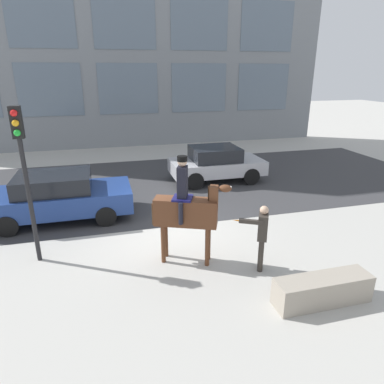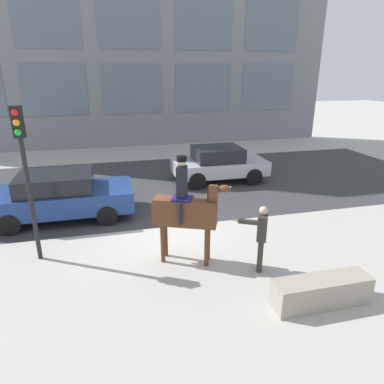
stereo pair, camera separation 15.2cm
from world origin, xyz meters
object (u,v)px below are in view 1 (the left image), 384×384
pedestrian_bystander (262,233)px  street_car_near_lane (58,196)px  mounted_horse_lead (187,209)px  planter_ledge (322,290)px  street_car_far_lane (216,163)px  traffic_light (23,162)px

pedestrian_bystander → street_car_near_lane: size_ratio=0.37×
mounted_horse_lead → street_car_near_lane: bearing=156.0°
planter_ledge → street_car_far_lane: bearing=86.3°
mounted_horse_lead → street_car_far_lane: 6.85m
pedestrian_bystander → street_car_near_lane: pedestrian_bystander is taller
pedestrian_bystander → street_car_far_lane: size_ratio=0.42×
street_car_near_lane → traffic_light: size_ratio=1.17×
street_car_near_lane → street_car_far_lane: street_car_near_lane is taller
traffic_light → mounted_horse_lead: bearing=-15.1°
pedestrian_bystander → planter_ledge: (0.71, -1.48, -0.68)m
street_car_near_lane → planter_ledge: 8.22m
mounted_horse_lead → street_car_far_lane: bearing=88.2°
mounted_horse_lead → planter_ledge: 3.47m
street_car_near_lane → mounted_horse_lead: bearing=-46.9°
mounted_horse_lead → pedestrian_bystander: bearing=-5.2°
street_car_near_lane → traffic_light: (-0.30, -2.61, 1.81)m
street_car_near_lane → planter_ledge: size_ratio=2.19×
street_car_far_lane → traffic_light: traffic_light is taller
traffic_light → planter_ledge: bearing=-29.2°
street_car_near_lane → street_car_far_lane: 6.74m
mounted_horse_lead → traffic_light: 3.97m
mounted_horse_lead → planter_ledge: (2.31, -2.34, -1.12)m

